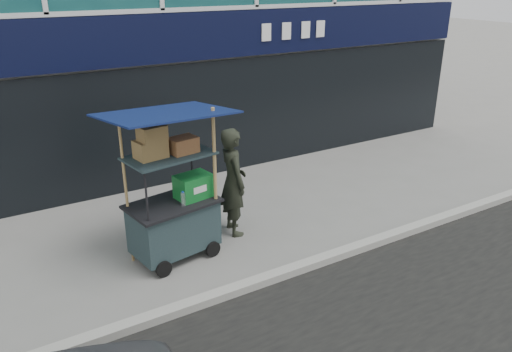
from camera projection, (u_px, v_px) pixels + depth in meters
ground at (276, 270)px, 7.27m from camera, size 80.00×80.00×0.00m
curb at (283, 273)px, 7.09m from camera, size 80.00×0.18×0.12m
vendor_cart at (174, 207)px, 7.34m from camera, size 1.92×1.49×2.35m
vendor_man at (233, 182)px, 8.05m from camera, size 0.52×0.71×1.80m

